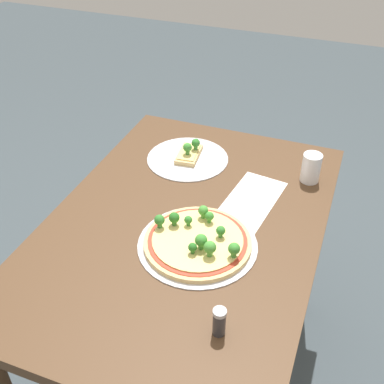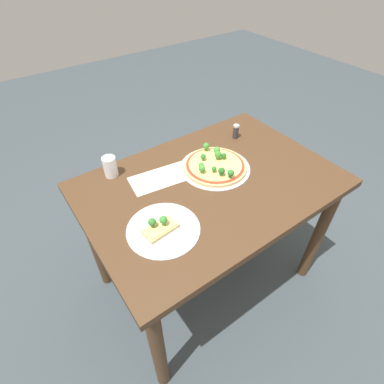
{
  "view_description": "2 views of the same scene",
  "coord_description": "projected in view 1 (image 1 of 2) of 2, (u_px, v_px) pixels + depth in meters",
  "views": [
    {
      "loc": [
        1.0,
        0.4,
        1.69
      ],
      "look_at": [
        -0.12,
        -0.02,
        0.79
      ],
      "focal_mm": 45.0,
      "sensor_mm": 36.0,
      "label": 1
    },
    {
      "loc": [
        -0.66,
        -0.78,
        1.65
      ],
      "look_at": [
        -0.12,
        -0.02,
        0.79
      ],
      "focal_mm": 28.0,
      "sensor_mm": 36.0,
      "label": 2
    }
  ],
  "objects": [
    {
      "name": "condiment_shaker",
      "position": [
        219.0,
        322.0,
        1.08
      ],
      "size": [
        0.03,
        0.03,
        0.08
      ],
      "color": "#333338",
      "rests_on": "dining_table"
    },
    {
      "name": "pizza_tray_slice",
      "position": [
        188.0,
        156.0,
        1.68
      ],
      "size": [
        0.28,
        0.28,
        0.07
      ],
      "color": "silver",
      "rests_on": "dining_table"
    },
    {
      "name": "pizza_tray_whole",
      "position": [
        198.0,
        241.0,
        1.32
      ],
      "size": [
        0.33,
        0.33,
        0.07
      ],
      "color": "silver",
      "rests_on": "dining_table"
    },
    {
      "name": "drinking_cup",
      "position": [
        311.0,
        168.0,
        1.55
      ],
      "size": [
        0.06,
        0.06,
        0.1
      ],
      "primitive_type": "cylinder",
      "color": "white",
      "rests_on": "dining_table"
    },
    {
      "name": "paper_menu",
      "position": [
        250.0,
        202.0,
        1.49
      ],
      "size": [
        0.31,
        0.18,
        0.0
      ],
      "primitive_type": "cube",
      "rotation": [
        0.0,
        0.0,
        -0.14
      ],
      "color": "white",
      "rests_on": "dining_table"
    },
    {
      "name": "dining_table",
      "position": [
        185.0,
        251.0,
        1.48
      ],
      "size": [
        1.14,
        0.78,
        0.77
      ],
      "color": "#4C331E",
      "rests_on": "ground_plane"
    },
    {
      "name": "ground_plane",
      "position": [
        186.0,
        373.0,
        1.87
      ],
      "size": [
        8.0,
        8.0,
        0.0
      ],
      "primitive_type": "plane",
      "color": "#3D474C"
    }
  ]
}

